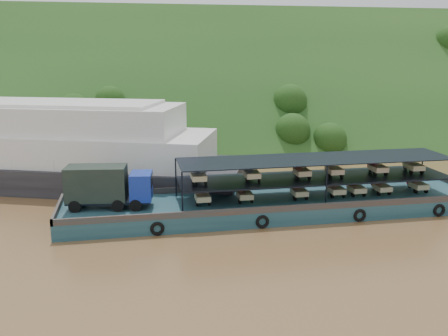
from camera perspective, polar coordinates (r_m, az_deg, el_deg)
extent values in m
plane|color=brown|center=(42.49, 3.43, -5.01)|extent=(160.00, 160.00, 0.00)
cube|color=#173C15|center=(76.89, -3.17, 3.34)|extent=(140.00, 39.60, 39.60)
cube|color=#133843|center=(42.21, 5.78, -4.32)|extent=(35.00, 7.00, 1.20)
cube|color=#592D19|center=(45.10, 4.58, -2.01)|extent=(35.00, 0.20, 0.50)
cube|color=#592D19|center=(38.87, 7.24, -4.61)|extent=(35.00, 0.20, 0.50)
cube|color=#592D19|center=(40.70, -18.46, -4.38)|extent=(0.20, 7.00, 0.50)
torus|color=black|center=(37.26, -7.63, -6.89)|extent=(1.06, 0.26, 1.06)
torus|color=black|center=(38.47, 4.42, -6.15)|extent=(1.06, 0.26, 1.06)
torus|color=black|center=(41.22, 15.26, -5.25)|extent=(1.06, 0.26, 1.06)
torus|color=black|center=(44.67, 23.38, -4.45)|extent=(1.06, 0.26, 1.06)
cylinder|color=black|center=(40.01, -16.68, -4.21)|extent=(1.00, 0.46, 0.96)
cylinder|color=black|center=(41.89, -16.07, -3.38)|extent=(1.00, 0.46, 0.96)
cylinder|color=black|center=(39.39, -12.02, -4.21)|extent=(1.00, 0.46, 0.96)
cylinder|color=black|center=(41.30, -11.62, -3.36)|extent=(1.00, 0.46, 0.96)
cylinder|color=black|center=(39.21, -10.06, -4.20)|extent=(1.00, 0.46, 0.96)
cylinder|color=black|center=(41.13, -9.76, -3.35)|extent=(1.00, 0.46, 0.96)
cube|color=black|center=(40.42, -12.91, -3.59)|extent=(6.77, 2.94, 0.19)
cube|color=navy|center=(39.78, -9.43, -2.04)|extent=(1.92, 2.50, 2.12)
cube|color=black|center=(39.60, -8.27, -1.49)|extent=(0.30, 1.92, 0.87)
cube|color=black|center=(40.21, -14.37, -1.68)|extent=(4.88, 2.88, 2.70)
cube|color=black|center=(42.70, 10.36, -1.11)|extent=(23.00, 5.00, 0.12)
cube|color=black|center=(42.33, 10.45, 1.04)|extent=(23.00, 5.00, 0.08)
cylinder|color=black|center=(37.68, -4.79, -2.90)|extent=(0.12, 0.12, 3.30)
cylinder|color=black|center=(42.48, -5.52, -1.04)|extent=(0.12, 0.12, 3.30)
cylinder|color=black|center=(40.46, 11.63, -1.99)|extent=(0.12, 0.12, 3.30)
cylinder|color=black|center=(44.97, 9.22, -0.34)|extent=(0.12, 0.12, 3.30)
cylinder|color=black|center=(50.04, 21.70, 0.26)|extent=(0.12, 0.12, 3.30)
cylinder|color=black|center=(41.67, -2.75, -3.26)|extent=(0.12, 0.52, 0.52)
cylinder|color=black|center=(39.90, -3.09, -4.03)|extent=(0.14, 0.52, 0.52)
cylinder|color=black|center=(40.04, -1.67, -3.95)|extent=(0.14, 0.52, 0.52)
cube|color=beige|center=(40.20, -2.46, -3.38)|extent=(1.15, 1.50, 0.44)
cube|color=red|center=(41.24, -2.70, -2.69)|extent=(0.55, 0.80, 0.80)
cube|color=red|center=(40.91, -2.67, -2.09)|extent=(0.50, 0.10, 0.10)
cylinder|color=black|center=(42.28, 1.95, -3.01)|extent=(0.12, 0.52, 0.52)
cylinder|color=black|center=(40.49, 1.82, -3.75)|extent=(0.14, 0.52, 0.52)
cylinder|color=black|center=(40.71, 3.20, -3.67)|extent=(0.14, 0.52, 0.52)
cube|color=#C4BB8B|center=(40.83, 2.40, -3.12)|extent=(1.15, 1.50, 0.44)
cube|color=#B1230B|center=(41.85, 2.04, -2.44)|extent=(0.55, 0.80, 0.80)
cube|color=#B1230B|center=(41.53, 2.11, -1.85)|extent=(0.50, 0.10, 0.10)
cylinder|color=black|center=(43.52, 7.96, -2.66)|extent=(0.12, 0.52, 0.52)
cylinder|color=black|center=(41.73, 8.10, -3.36)|extent=(0.14, 0.52, 0.52)
cylinder|color=black|center=(42.06, 9.39, -3.28)|extent=(0.14, 0.52, 0.52)
cube|color=beige|center=(42.11, 8.61, -2.74)|extent=(1.15, 1.50, 0.44)
cube|color=red|center=(43.10, 8.11, -2.10)|extent=(0.55, 0.80, 0.80)
cube|color=red|center=(42.79, 8.22, -1.52)|extent=(0.50, 0.10, 0.10)
cylinder|color=black|center=(44.66, 11.97, -2.40)|extent=(0.12, 0.52, 0.52)
cylinder|color=black|center=(42.88, 12.27, -3.08)|extent=(0.14, 0.52, 0.52)
cylinder|color=black|center=(43.28, 13.49, -2.99)|extent=(0.14, 0.52, 0.52)
cube|color=beige|center=(43.29, 12.72, -2.48)|extent=(1.15, 1.50, 0.44)
cube|color=red|center=(44.26, 12.15, -1.86)|extent=(0.55, 0.80, 0.80)
cube|color=red|center=(43.96, 12.28, -1.30)|extent=(0.50, 0.10, 0.10)
cylinder|color=black|center=(46.43, 16.78, -2.09)|extent=(0.12, 0.52, 0.52)
cylinder|color=black|center=(44.68, 17.26, -2.72)|extent=(0.14, 0.52, 0.52)
cylinder|color=black|center=(45.15, 18.38, -2.64)|extent=(0.14, 0.52, 0.52)
cube|color=beige|center=(45.12, 17.65, -2.14)|extent=(1.15, 1.50, 0.44)
cube|color=red|center=(46.05, 16.99, -1.56)|extent=(0.55, 0.80, 0.80)
cube|color=red|center=(45.75, 17.15, -1.02)|extent=(0.50, 0.10, 0.10)
cylinder|color=black|center=(48.11, 20.44, -1.83)|extent=(0.12, 0.52, 0.52)
cylinder|color=black|center=(46.38, 21.05, -2.43)|extent=(0.14, 0.52, 0.52)
cylinder|color=black|center=(46.91, 22.09, -2.35)|extent=(0.14, 0.52, 0.52)
cube|color=beige|center=(46.84, 21.38, -1.88)|extent=(1.15, 1.50, 0.44)
cube|color=red|center=(47.74, 20.68, -1.32)|extent=(0.55, 0.80, 0.80)
cube|color=red|center=(47.46, 20.85, -0.80)|extent=(0.50, 0.10, 0.10)
cylinder|color=black|center=(45.41, 14.14, -2.26)|extent=(0.12, 0.52, 0.52)
cylinder|color=black|center=(43.63, 14.53, -2.92)|extent=(0.14, 0.52, 0.52)
cylinder|color=black|center=(44.06, 15.71, -2.83)|extent=(0.14, 0.52, 0.52)
cube|color=beige|center=(44.06, 14.95, -2.33)|extent=(1.15, 1.50, 0.44)
cube|color=red|center=(45.01, 14.34, -1.72)|extent=(0.55, 0.80, 0.80)
cube|color=red|center=(44.71, 14.48, -1.17)|extent=(0.50, 0.10, 0.10)
cylinder|color=black|center=(41.17, -3.18, -0.99)|extent=(0.12, 0.52, 0.52)
cylinder|color=black|center=(39.38, -3.55, -1.66)|extent=(0.14, 0.52, 0.52)
cylinder|color=black|center=(39.52, -2.11, -1.59)|extent=(0.14, 0.52, 0.52)
cube|color=beige|center=(39.70, -2.91, -1.03)|extent=(1.15, 1.50, 0.44)
cube|color=#193396|center=(40.76, -3.14, -0.39)|extent=(0.55, 0.80, 0.80)
cube|color=#193396|center=(40.45, -3.11, 0.24)|extent=(0.50, 0.10, 0.10)
cylinder|color=black|center=(41.96, 2.74, -0.71)|extent=(0.12, 0.52, 0.52)
cylinder|color=black|center=(40.15, 2.65, -1.36)|extent=(0.14, 0.52, 0.52)
cylinder|color=black|center=(40.39, 4.03, -1.29)|extent=(0.14, 0.52, 0.52)
cube|color=beige|center=(40.51, 3.23, -0.74)|extent=(1.15, 1.50, 0.44)
cube|color=navy|center=(41.55, 2.85, -0.12)|extent=(0.55, 0.80, 0.80)
cube|color=navy|center=(41.25, 2.92, 0.50)|extent=(0.50, 0.10, 0.10)
cylinder|color=black|center=(43.14, 8.26, -0.45)|extent=(0.12, 0.52, 0.52)
cylinder|color=black|center=(41.33, 8.41, -1.06)|extent=(0.14, 0.52, 0.52)
cylinder|color=black|center=(41.66, 9.71, -0.99)|extent=(0.14, 0.52, 0.52)
cube|color=#BEB086|center=(41.73, 8.92, -0.46)|extent=(1.15, 1.50, 0.44)
cube|color=#AF120B|center=(42.74, 8.42, 0.14)|extent=(0.55, 0.80, 0.80)
cube|color=#AF120B|center=(42.45, 8.53, 0.73)|extent=(0.50, 0.10, 0.10)
cylinder|color=black|center=(44.14, 11.77, -0.27)|extent=(0.12, 0.52, 0.52)
cylinder|color=black|center=(42.34, 12.07, -0.87)|extent=(0.14, 0.52, 0.52)
cylinder|color=black|center=(42.73, 13.30, -0.80)|extent=(0.14, 0.52, 0.52)
cube|color=#C9B58E|center=(42.76, 12.53, -0.28)|extent=(1.15, 1.50, 0.44)
cube|color=beige|center=(43.75, 11.95, 0.30)|extent=(0.55, 0.80, 0.80)
cube|color=beige|center=(43.46, 12.08, 0.88)|extent=(0.50, 0.10, 0.10)
cylinder|color=black|center=(45.80, 16.39, -0.05)|extent=(0.12, 0.52, 0.52)
cylinder|color=black|center=(44.03, 16.87, -0.61)|extent=(0.14, 0.52, 0.52)
cylinder|color=black|center=(44.49, 18.01, -0.55)|extent=(0.14, 0.52, 0.52)
cube|color=beige|center=(44.48, 17.26, -0.05)|extent=(1.15, 1.50, 0.44)
cube|color=red|center=(45.43, 16.60, 0.51)|extent=(0.55, 0.80, 0.80)
cube|color=red|center=(45.15, 16.76, 1.07)|extent=(0.50, 0.10, 0.10)
cylinder|color=black|center=(47.43, 20.03, 0.13)|extent=(0.12, 0.52, 0.52)
cylinder|color=black|center=(45.68, 20.63, -0.40)|extent=(0.14, 0.52, 0.52)
cylinder|color=black|center=(46.20, 21.69, -0.34)|extent=(0.14, 0.52, 0.52)
cube|color=#C7BE8D|center=(46.15, 20.97, 0.14)|extent=(1.15, 1.50, 0.44)
cube|color=beige|center=(47.07, 20.26, 0.67)|extent=(0.55, 0.80, 0.80)
cube|color=beige|center=(46.80, 20.43, 1.21)|extent=(0.50, 0.10, 0.10)
cube|color=black|center=(54.52, -20.33, -0.33)|extent=(42.63, 24.19, 2.50)
cube|color=silver|center=(53.98, -20.56, 2.46)|extent=(36.42, 21.05, 2.91)
cube|color=silver|center=(53.56, -20.81, 5.41)|extent=(30.20, 17.91, 2.70)
cube|color=silver|center=(53.39, -20.94, 7.01)|extent=(25.94, 15.49, 0.31)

